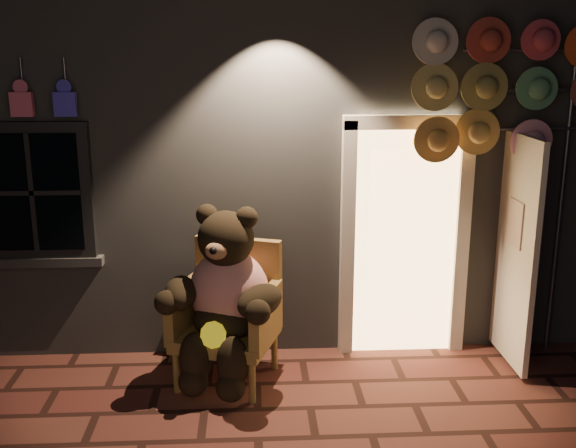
{
  "coord_description": "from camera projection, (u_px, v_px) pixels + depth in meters",
  "views": [
    {
      "loc": [
        -0.02,
        -4.33,
        2.75
      ],
      "look_at": [
        0.27,
        1.0,
        1.35
      ],
      "focal_mm": 42.0,
      "sensor_mm": 36.0,
      "label": 1
    }
  ],
  "objects": [
    {
      "name": "ground",
      "position": [
        258.0,
        439.0,
        4.88
      ],
      "size": [
        60.0,
        60.0,
        0.0
      ],
      "primitive_type": "plane",
      "color": "#572B21",
      "rests_on": "ground"
    },
    {
      "name": "shop_building",
      "position": [
        253.0,
        133.0,
        8.29
      ],
      "size": [
        7.3,
        5.95,
        3.51
      ],
      "color": "slate",
      "rests_on": "ground"
    },
    {
      "name": "wicker_armchair",
      "position": [
        230.0,
        312.0,
        5.7
      ],
      "size": [
        0.98,
        0.94,
        1.17
      ],
      "rotation": [
        0.0,
        0.0,
        -0.33
      ],
      "color": "olive",
      "rests_on": "ground"
    },
    {
      "name": "teddy_bear",
      "position": [
        225.0,
        297.0,
        5.5
      ],
      "size": [
        1.02,
        0.95,
        1.49
      ],
      "rotation": [
        0.0,
        0.0,
        -0.33
      ],
      "color": "#B41D13",
      "rests_on": "ground"
    },
    {
      "name": "hat_rack",
      "position": [
        507.0,
        90.0,
        5.62
      ],
      "size": [
        1.75,
        0.22,
        2.97
      ],
      "color": "#59595E",
      "rests_on": "ground"
    }
  ]
}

